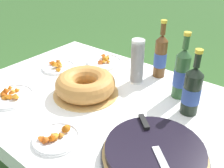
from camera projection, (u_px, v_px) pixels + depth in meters
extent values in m
cube|color=brown|center=(103.00, 103.00, 1.29)|extent=(1.44, 1.01, 0.03)
cylinder|color=brown|center=(78.00, 86.00, 2.11)|extent=(0.06, 0.06, 0.65)
cube|color=white|center=(102.00, 100.00, 1.28)|extent=(1.45, 1.02, 0.00)
cube|color=white|center=(18.00, 168.00, 0.96)|extent=(1.45, 0.00, 0.10)
cube|color=white|center=(152.00, 73.00, 1.65)|extent=(1.45, 0.00, 0.10)
cube|color=white|center=(21.00, 70.00, 1.69)|extent=(0.00, 1.02, 0.10)
cylinder|color=#38383D|center=(154.00, 157.00, 0.92)|extent=(0.40, 0.40, 0.02)
cylinder|color=tan|center=(154.00, 154.00, 0.91)|extent=(0.38, 0.38, 0.01)
cylinder|color=black|center=(155.00, 150.00, 0.90)|extent=(0.36, 0.36, 0.03)
cube|color=silver|center=(165.00, 167.00, 0.81)|extent=(0.16, 0.14, 0.00)
cube|color=black|center=(144.00, 122.00, 1.01)|extent=(0.08, 0.08, 0.01)
cylinder|color=tan|center=(86.00, 93.00, 1.32)|extent=(0.34, 0.34, 0.01)
torus|color=#BC7F3D|center=(85.00, 84.00, 1.29)|extent=(0.31, 0.31, 0.10)
cylinder|color=white|center=(137.00, 74.00, 1.41)|extent=(0.07, 0.07, 0.09)
cylinder|color=white|center=(137.00, 72.00, 1.40)|extent=(0.07, 0.07, 0.09)
cylinder|color=white|center=(137.00, 70.00, 1.40)|extent=(0.07, 0.07, 0.09)
cylinder|color=white|center=(137.00, 68.00, 1.39)|extent=(0.07, 0.07, 0.09)
cylinder|color=white|center=(137.00, 66.00, 1.38)|extent=(0.07, 0.07, 0.09)
cylinder|color=white|center=(137.00, 64.00, 1.38)|extent=(0.07, 0.07, 0.09)
cylinder|color=white|center=(137.00, 62.00, 1.37)|extent=(0.07, 0.07, 0.09)
cylinder|color=white|center=(137.00, 60.00, 1.36)|extent=(0.07, 0.07, 0.09)
cylinder|color=white|center=(137.00, 57.00, 1.36)|extent=(0.07, 0.07, 0.09)
cylinder|color=white|center=(138.00, 55.00, 1.35)|extent=(0.07, 0.07, 0.09)
cylinder|color=white|center=(138.00, 53.00, 1.34)|extent=(0.07, 0.07, 0.09)
cylinder|color=white|center=(138.00, 51.00, 1.34)|extent=(0.07, 0.07, 0.09)
cylinder|color=white|center=(138.00, 49.00, 1.33)|extent=(0.07, 0.07, 0.09)
torus|color=white|center=(138.00, 40.00, 1.31)|extent=(0.07, 0.07, 0.01)
cylinder|color=#2D562D|center=(181.00, 77.00, 1.24)|extent=(0.07, 0.07, 0.23)
cylinder|color=#334C93|center=(181.00, 78.00, 1.24)|extent=(0.07, 0.07, 0.09)
cone|color=#2D562D|center=(185.00, 52.00, 1.18)|extent=(0.07, 0.07, 0.04)
cylinder|color=#2D562D|center=(186.00, 42.00, 1.15)|extent=(0.03, 0.03, 0.06)
cylinder|color=gold|center=(188.00, 34.00, 1.13)|extent=(0.03, 0.03, 0.02)
cylinder|color=brown|center=(160.00, 59.00, 1.44)|extent=(0.07, 0.07, 0.22)
cylinder|color=#334C93|center=(160.00, 60.00, 1.44)|extent=(0.07, 0.07, 0.08)
cone|color=brown|center=(162.00, 38.00, 1.38)|extent=(0.07, 0.07, 0.04)
cylinder|color=brown|center=(163.00, 29.00, 1.35)|extent=(0.03, 0.03, 0.07)
cylinder|color=gold|center=(164.00, 22.00, 1.33)|extent=(0.03, 0.03, 0.02)
cylinder|color=black|center=(191.00, 94.00, 1.13)|extent=(0.08, 0.08, 0.20)
cylinder|color=#334C93|center=(191.00, 95.00, 1.13)|extent=(0.08, 0.08, 0.08)
cone|color=black|center=(196.00, 71.00, 1.07)|extent=(0.08, 0.08, 0.04)
cylinder|color=black|center=(198.00, 60.00, 1.04)|extent=(0.03, 0.03, 0.06)
cylinder|color=gold|center=(199.00, 51.00, 1.02)|extent=(0.03, 0.03, 0.02)
cylinder|color=white|center=(10.00, 97.00, 1.28)|extent=(0.24, 0.24, 0.01)
torus|color=white|center=(10.00, 96.00, 1.28)|extent=(0.24, 0.24, 0.01)
cone|color=#B46010|center=(10.00, 96.00, 1.26)|extent=(0.05, 0.04, 0.04)
cone|color=#C6580C|center=(10.00, 87.00, 1.33)|extent=(0.03, 0.03, 0.02)
cone|color=#B04D1B|center=(14.00, 96.00, 1.25)|extent=(0.03, 0.04, 0.03)
cone|color=#B9510E|center=(11.00, 92.00, 1.28)|extent=(0.04, 0.04, 0.02)
cone|color=#A7430C|center=(3.00, 93.00, 1.28)|extent=(0.06, 0.05, 0.04)
cone|color=orange|center=(3.00, 92.00, 1.29)|extent=(0.05, 0.05, 0.02)
cone|color=#BA4C0D|center=(5.00, 90.00, 1.29)|extent=(0.05, 0.05, 0.03)
cone|color=#B8741B|center=(16.00, 95.00, 1.24)|extent=(0.05, 0.05, 0.03)
cone|color=#CD610F|center=(16.00, 89.00, 1.32)|extent=(0.04, 0.04, 0.03)
cone|color=orange|center=(12.00, 91.00, 1.28)|extent=(0.03, 0.03, 0.03)
cone|color=#C56817|center=(6.00, 96.00, 1.26)|extent=(0.05, 0.06, 0.03)
cylinder|color=white|center=(56.00, 139.00, 1.01)|extent=(0.19, 0.19, 0.01)
torus|color=white|center=(56.00, 137.00, 1.01)|extent=(0.19, 0.19, 0.01)
cone|color=#B55B11|center=(65.00, 127.00, 1.03)|extent=(0.05, 0.06, 0.04)
cone|color=#B05F18|center=(60.00, 134.00, 1.01)|extent=(0.03, 0.03, 0.03)
cone|color=#A6410D|center=(55.00, 135.00, 1.01)|extent=(0.05, 0.05, 0.02)
cone|color=#C26614|center=(53.00, 135.00, 1.01)|extent=(0.04, 0.05, 0.05)
cone|color=#BC4B0A|center=(51.00, 137.00, 0.98)|extent=(0.04, 0.04, 0.03)
cone|color=orange|center=(54.00, 135.00, 1.00)|extent=(0.06, 0.06, 0.04)
cone|color=#BA5315|center=(43.00, 138.00, 1.00)|extent=(0.05, 0.04, 0.05)
cone|color=#BF4F14|center=(45.00, 139.00, 0.98)|extent=(0.04, 0.04, 0.04)
cone|color=#AF551B|center=(53.00, 137.00, 0.99)|extent=(0.06, 0.06, 0.04)
cylinder|color=white|center=(59.00, 68.00, 1.58)|extent=(0.21, 0.21, 0.01)
torus|color=white|center=(59.00, 66.00, 1.58)|extent=(0.20, 0.20, 0.01)
cone|color=#AC5D1C|center=(57.00, 61.00, 1.60)|extent=(0.04, 0.04, 0.03)
cone|color=#B96812|center=(59.00, 69.00, 1.52)|extent=(0.05, 0.05, 0.04)
cone|color=#A55F1D|center=(58.00, 62.00, 1.61)|extent=(0.05, 0.06, 0.03)
cone|color=#CA640E|center=(54.00, 62.00, 1.59)|extent=(0.06, 0.06, 0.03)
cone|color=#AB631A|center=(60.00, 66.00, 1.54)|extent=(0.04, 0.04, 0.02)
cone|color=#AA6813|center=(55.00, 64.00, 1.55)|extent=(0.05, 0.05, 0.04)
cone|color=orange|center=(60.00, 63.00, 1.57)|extent=(0.05, 0.05, 0.03)
cone|color=#C56D1A|center=(58.00, 63.00, 1.57)|extent=(0.05, 0.05, 0.04)
cone|color=orange|center=(58.00, 64.00, 1.57)|extent=(0.05, 0.04, 0.03)
cone|color=#CC5614|center=(52.00, 62.00, 1.60)|extent=(0.04, 0.04, 0.03)
cylinder|color=white|center=(104.00, 62.00, 1.65)|extent=(0.24, 0.24, 0.01)
torus|color=white|center=(104.00, 61.00, 1.64)|extent=(0.23, 0.23, 0.01)
cone|color=#AC560D|center=(105.00, 58.00, 1.63)|extent=(0.03, 0.03, 0.02)
cone|color=#BF6722|center=(104.00, 57.00, 1.69)|extent=(0.04, 0.04, 0.02)
cone|color=orange|center=(108.00, 61.00, 1.62)|extent=(0.05, 0.05, 0.03)
cone|color=#B0670E|center=(105.00, 59.00, 1.62)|extent=(0.04, 0.04, 0.03)
cone|color=#C95C0A|center=(108.00, 56.00, 1.68)|extent=(0.05, 0.05, 0.04)
cone|color=orange|center=(106.00, 58.00, 1.65)|extent=(0.05, 0.05, 0.05)
cone|color=#B15210|center=(104.00, 57.00, 1.67)|extent=(0.05, 0.05, 0.04)
cone|color=#C85512|center=(104.00, 55.00, 1.68)|extent=(0.05, 0.05, 0.03)
cone|color=#C67B19|center=(103.00, 61.00, 1.62)|extent=(0.04, 0.03, 0.02)
cone|color=#CE5B20|center=(101.00, 61.00, 1.61)|extent=(0.05, 0.05, 0.04)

